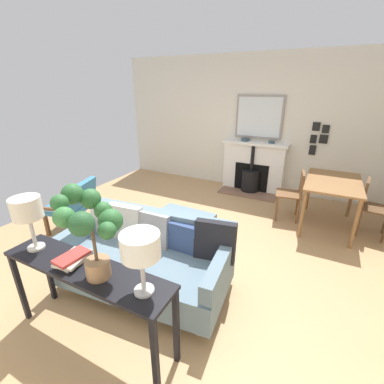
# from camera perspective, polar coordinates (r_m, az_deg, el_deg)

# --- Properties ---
(ground_plane) EXTENTS (5.72, 5.54, 0.01)m
(ground_plane) POSITION_cam_1_polar(r_m,az_deg,el_deg) (3.67, -3.24, -12.29)
(ground_plane) COLOR tan
(wall_left) EXTENTS (0.12, 5.54, 2.66)m
(wall_left) POSITION_cam_1_polar(r_m,az_deg,el_deg) (5.73, 11.37, 14.21)
(wall_left) COLOR silver
(wall_left) RESTS_ON ground
(fireplace) EXTENTS (0.65, 1.30, 1.02)m
(fireplace) POSITION_cam_1_polar(r_m,az_deg,el_deg) (5.63, 12.99, 4.75)
(fireplace) COLOR brown
(fireplace) RESTS_ON ground
(mirror_over_mantel) EXTENTS (0.04, 0.93, 0.83)m
(mirror_over_mantel) POSITION_cam_1_polar(r_m,az_deg,el_deg) (5.56, 14.30, 15.42)
(mirror_over_mantel) COLOR gray
(mantel_bowl_near) EXTENTS (0.16, 0.16, 0.05)m
(mantel_bowl_near) POSITION_cam_1_polar(r_m,az_deg,el_deg) (5.59, 11.42, 11.03)
(mantel_bowl_near) COLOR #334C56
(mantel_bowl_near) RESTS_ON fireplace
(mantel_bowl_far) EXTENTS (0.12, 0.12, 0.04)m
(mantel_bowl_far) POSITION_cam_1_polar(r_m,az_deg,el_deg) (5.47, 16.81, 10.30)
(mantel_bowl_far) COLOR #334C56
(mantel_bowl_far) RESTS_ON fireplace
(sofa) EXTENTS (1.03, 1.86, 0.81)m
(sofa) POSITION_cam_1_polar(r_m,az_deg,el_deg) (2.97, -9.81, -13.51)
(sofa) COLOR #B2B2B7
(sofa) RESTS_ON ground
(ottoman) EXTENTS (0.57, 0.81, 0.41)m
(ottoman) POSITION_cam_1_polar(r_m,az_deg,el_deg) (3.71, -1.99, -7.29)
(ottoman) COLOR #B2B2B7
(ottoman) RESTS_ON ground
(armchair_accent) EXTENTS (0.80, 0.74, 0.78)m
(armchair_accent) POSITION_cam_1_polar(r_m,az_deg,el_deg) (4.29, -24.10, -2.04)
(armchair_accent) COLOR brown
(armchair_accent) RESTS_ON ground
(console_table) EXTENTS (0.34, 1.53, 0.75)m
(console_table) POSITION_cam_1_polar(r_m,az_deg,el_deg) (2.35, -21.93, -16.79)
(console_table) COLOR black
(console_table) RESTS_ON ground
(table_lamp_near_end) EXTENTS (0.24, 0.24, 0.48)m
(table_lamp_near_end) POSITION_cam_1_polar(r_m,az_deg,el_deg) (2.55, -32.11, -3.34)
(table_lamp_near_end) COLOR beige
(table_lamp_near_end) RESTS_ON console_table
(table_lamp_far_end) EXTENTS (0.26, 0.26, 0.45)m
(table_lamp_far_end) POSITION_cam_1_polar(r_m,az_deg,el_deg) (1.74, -11.06, -11.76)
(table_lamp_far_end) COLOR #B2B2B7
(table_lamp_far_end) RESTS_ON console_table
(potted_plant) EXTENTS (0.41, 0.47, 0.69)m
(potted_plant) POSITION_cam_1_polar(r_m,az_deg,el_deg) (1.93, -21.06, -6.13)
(potted_plant) COLOR #99704C
(potted_plant) RESTS_ON console_table
(book_stack) EXTENTS (0.30, 0.23, 0.07)m
(book_stack) POSITION_cam_1_polar(r_m,az_deg,el_deg) (2.35, -24.38, -12.98)
(book_stack) COLOR beige
(book_stack) RESTS_ON console_table
(dining_table) EXTENTS (1.17, 0.75, 0.76)m
(dining_table) POSITION_cam_1_polar(r_m,az_deg,el_deg) (4.46, 28.10, 0.96)
(dining_table) COLOR olive
(dining_table) RESTS_ON ground
(dining_chair_near_fireplace) EXTENTS (0.45, 0.45, 0.82)m
(dining_chair_near_fireplace) POSITION_cam_1_polar(r_m,az_deg,el_deg) (4.54, 21.26, 0.12)
(dining_chair_near_fireplace) COLOR brown
(dining_chair_near_fireplace) RESTS_ON ground
(dining_chair_by_back_wall) EXTENTS (0.45, 0.45, 0.83)m
(dining_chair_by_back_wall) POSITION_cam_1_polar(r_m,az_deg,el_deg) (4.58, 34.12, -2.00)
(dining_chair_by_back_wall) COLOR brown
(dining_chair_by_back_wall) RESTS_ON ground
(photo_gallery_row) EXTENTS (0.02, 0.30, 0.60)m
(photo_gallery_row) POSITION_cam_1_polar(r_m,az_deg,el_deg) (5.47, 25.63, 10.64)
(photo_gallery_row) COLOR black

